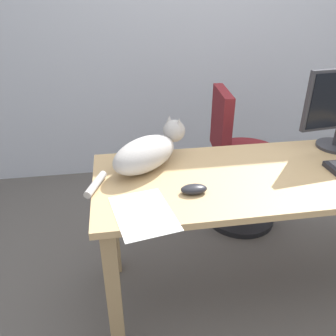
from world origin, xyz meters
The scene contains 7 objects.
ground_plane centered at (0.00, 0.00, 0.00)m, with size 8.00×8.00×0.00m, color #59544F.
back_wall centered at (0.00, 1.52, 1.30)m, with size 6.00×0.04×2.60m, color silver.
desk centered at (0.00, 0.00, 0.63)m, with size 1.68×0.63×0.73m.
office_chair centered at (0.07, 0.63, 0.41)m, with size 0.48×0.48×0.94m.
cat centered at (-0.58, 0.14, 0.81)m, with size 0.49×0.42×0.20m.
computer_mouse centered at (-0.42, -0.12, 0.75)m, with size 0.11×0.06×0.04m, color #232328.
paper_sheet centered at (-0.64, -0.23, 0.73)m, with size 0.21×0.30×0.00m, color white.
Camera 1 is at (-0.71, -1.27, 1.48)m, focal length 36.13 mm.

